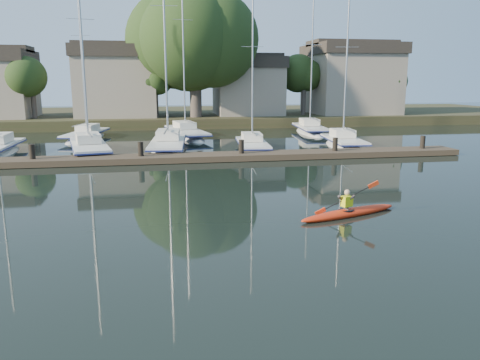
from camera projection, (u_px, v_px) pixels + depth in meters
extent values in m
plane|color=black|center=(226.00, 235.00, 14.55)|extent=(160.00, 160.00, 0.00)
ellipsoid|color=red|center=(349.00, 213.00, 16.65)|extent=(4.18, 1.91, 0.32)
cylinder|color=black|center=(346.00, 211.00, 16.56)|extent=(0.80, 0.80, 0.08)
imported|color=#2E292B|center=(347.00, 202.00, 16.49)|extent=(0.32, 0.39, 0.92)
cube|color=#C8D013|center=(347.00, 201.00, 16.49)|extent=(0.42, 0.36, 0.38)
sphere|color=tan|center=(347.00, 192.00, 16.42)|extent=(0.21, 0.21, 0.21)
cube|color=#3F3124|center=(192.00, 157.00, 27.99)|extent=(34.00, 2.00, 0.35)
cylinder|color=black|center=(33.00, 160.00, 26.44)|extent=(0.32, 0.32, 1.80)
cylinder|color=black|center=(141.00, 157.00, 27.46)|extent=(0.32, 0.32, 1.80)
cylinder|color=black|center=(241.00, 154.00, 28.48)|extent=(0.32, 0.32, 1.80)
cylinder|color=black|center=(335.00, 152.00, 29.50)|extent=(0.32, 0.32, 1.80)
cylinder|color=black|center=(422.00, 149.00, 30.52)|extent=(0.32, 0.32, 1.80)
ellipsoid|color=silver|center=(90.00, 159.00, 30.93)|extent=(3.98, 9.24, 2.01)
cube|color=silver|center=(89.00, 145.00, 30.73)|extent=(3.55, 7.64, 0.15)
cube|color=navy|center=(89.00, 146.00, 30.75)|extent=(3.67, 7.83, 0.08)
cube|color=beige|center=(88.00, 138.00, 31.14)|extent=(1.96, 2.76, 0.58)
cylinder|color=#9EA0A5|center=(82.00, 44.00, 29.64)|extent=(0.13, 0.13, 12.68)
cylinder|color=#9EA0A5|center=(90.00, 134.00, 29.33)|extent=(0.77, 3.36, 0.08)
cylinder|color=#9EA0A5|center=(80.00, 19.00, 29.33)|extent=(1.66, 0.37, 0.03)
ellipsoid|color=silver|center=(168.00, 155.00, 32.53)|extent=(3.14, 10.07, 2.09)
cube|color=silver|center=(168.00, 141.00, 32.32)|extent=(2.88, 8.28, 0.15)
cube|color=navy|center=(168.00, 142.00, 32.34)|extent=(2.98, 8.49, 0.09)
cube|color=beige|center=(168.00, 134.00, 32.82)|extent=(1.77, 2.89, 0.61)
cylinder|color=#9EA0A5|center=(165.00, 33.00, 31.11)|extent=(0.13, 0.13, 14.31)
cylinder|color=#9EA0A5|center=(166.00, 131.00, 30.69)|extent=(0.41, 3.76, 0.09)
cylinder|color=#9EA0A5|center=(164.00, 6.00, 30.75)|extent=(1.76, 0.18, 0.03)
ellipsoid|color=silver|center=(252.00, 154.00, 32.55)|extent=(2.64, 7.62, 1.77)
cube|color=silver|center=(252.00, 142.00, 32.38)|extent=(2.42, 6.27, 0.13)
cube|color=navy|center=(252.00, 143.00, 32.39)|extent=(2.51, 6.43, 0.07)
cube|color=beige|center=(252.00, 137.00, 32.74)|extent=(1.49, 2.20, 0.51)
cylinder|color=#9EA0A5|center=(253.00, 66.00, 31.51)|extent=(0.11, 0.11, 10.28)
cylinder|color=#9EA0A5|center=(254.00, 133.00, 31.13)|extent=(0.33, 2.83, 0.07)
cylinder|color=#9EA0A5|center=(253.00, 47.00, 31.25)|extent=(1.49, 0.16, 0.03)
ellipsoid|color=silver|center=(343.00, 152.00, 33.98)|extent=(2.97, 7.41, 1.96)
cube|color=silver|center=(344.00, 139.00, 33.79)|extent=(2.72, 6.11, 0.14)
cube|color=navy|center=(344.00, 140.00, 33.81)|extent=(2.82, 6.26, 0.08)
cube|color=beige|center=(342.00, 133.00, 34.13)|extent=(1.66, 2.17, 0.57)
cylinder|color=#9EA0A5|center=(346.00, 65.00, 32.91)|extent=(0.12, 0.12, 10.30)
cylinder|color=#9EA0A5|center=(349.00, 129.00, 32.56)|extent=(0.39, 2.73, 0.08)
cylinder|color=#9EA0A5|center=(347.00, 47.00, 32.66)|extent=(1.64, 0.22, 0.03)
ellipsoid|color=silver|center=(87.00, 143.00, 38.73)|extent=(3.60, 8.77, 1.80)
cube|color=silver|center=(86.00, 132.00, 38.55)|extent=(3.21, 7.24, 0.13)
cube|color=navy|center=(86.00, 133.00, 38.57)|extent=(3.32, 7.42, 0.08)
cube|color=beige|center=(88.00, 127.00, 38.98)|extent=(1.76, 2.60, 0.52)
cylinder|color=#9EA0A5|center=(82.00, 55.00, 37.51)|extent=(0.11, 0.11, 12.34)
cylinder|color=#9EA0A5|center=(80.00, 125.00, 37.14)|extent=(0.70, 3.20, 0.08)
cylinder|color=#9EA0A5|center=(80.00, 35.00, 37.20)|extent=(1.50, 0.32, 0.03)
ellipsoid|color=silver|center=(186.00, 141.00, 40.10)|extent=(3.92, 10.56, 1.96)
cube|color=silver|center=(186.00, 130.00, 39.91)|extent=(3.50, 8.71, 0.14)
cube|color=navy|center=(186.00, 131.00, 39.93)|extent=(3.62, 8.93, 0.08)
cube|color=beige|center=(184.00, 125.00, 40.40)|extent=(1.93, 3.10, 0.57)
cylinder|color=#9EA0A5|center=(183.00, 42.00, 38.67)|extent=(0.12, 0.12, 14.48)
cylinder|color=#9EA0A5|center=(190.00, 122.00, 38.31)|extent=(0.76, 3.88, 0.08)
cylinder|color=#9EA0A5|center=(183.00, 20.00, 38.31)|extent=(1.64, 0.32, 0.03)
ellipsoid|color=silver|center=(310.00, 137.00, 42.89)|extent=(3.08, 8.63, 2.00)
cube|color=silver|center=(310.00, 127.00, 42.69)|extent=(2.82, 7.10, 0.15)
cube|color=navy|center=(310.00, 128.00, 42.71)|extent=(2.92, 7.28, 0.08)
cube|color=beige|center=(309.00, 122.00, 43.10)|extent=(1.72, 2.50, 0.58)
cylinder|color=#9EA0A5|center=(312.00, 61.00, 41.71)|extent=(0.13, 0.13, 11.61)
cylinder|color=#9EA0A5|center=(314.00, 118.00, 41.28)|extent=(0.42, 3.20, 0.08)
cylinder|color=#9EA0A5|center=(312.00, 45.00, 41.42)|extent=(1.68, 0.21, 0.03)
cube|color=#2B3118|center=(174.00, 116.00, 56.82)|extent=(90.00, 24.00, 1.00)
cube|color=gray|center=(117.00, 87.00, 49.29)|extent=(8.00, 8.00, 6.00)
cube|color=#322C24|center=(116.00, 52.00, 48.54)|extent=(8.40, 8.40, 1.20)
cube|color=gray|center=(248.00, 92.00, 51.77)|extent=(7.00, 7.00, 5.00)
cube|color=#322C24|center=(248.00, 63.00, 51.13)|extent=(7.35, 7.35, 1.20)
cube|color=gray|center=(350.00, 85.00, 53.66)|extent=(9.00, 9.00, 6.50)
cube|color=#322C24|center=(352.00, 50.00, 52.85)|extent=(9.45, 9.45, 1.20)
cylinder|color=#524742|center=(196.00, 93.00, 47.87)|extent=(1.20, 1.20, 5.00)
sphere|color=black|center=(195.00, 42.00, 46.82)|extent=(8.50, 8.50, 8.50)
cylinder|color=#524742|center=(34.00, 103.00, 46.32)|extent=(0.48, 0.48, 3.00)
sphere|color=black|center=(31.00, 77.00, 45.80)|extent=(3.40, 3.40, 3.40)
cylinder|color=#524742|center=(156.00, 103.00, 47.90)|extent=(0.38, 0.38, 2.80)
sphere|color=black|center=(156.00, 82.00, 47.44)|extent=(2.72, 2.72, 2.72)
cylinder|color=#524742|center=(303.00, 100.00, 51.54)|extent=(0.50, 0.50, 3.20)
sphere|color=black|center=(304.00, 75.00, 50.98)|extent=(3.57, 3.57, 3.57)
cylinder|color=#524742|center=(394.00, 103.00, 51.85)|extent=(0.41, 0.41, 2.60)
sphere|color=black|center=(395.00, 83.00, 51.40)|extent=(2.89, 2.89, 2.89)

